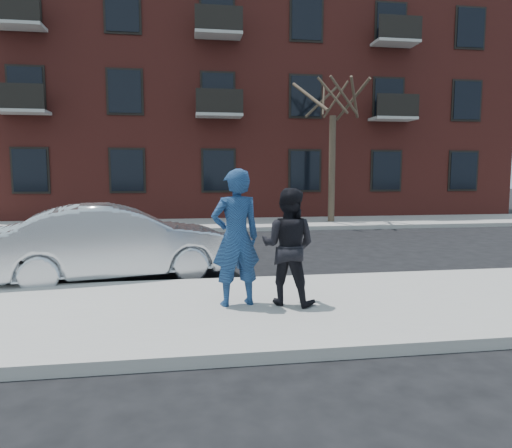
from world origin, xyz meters
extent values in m
plane|color=black|center=(0.00, 0.00, 0.00)|extent=(100.00, 100.00, 0.00)
cube|color=gray|center=(0.00, -0.25, 0.07)|extent=(50.00, 3.50, 0.15)
cube|color=#999691|center=(0.00, 1.55, 0.07)|extent=(50.00, 0.10, 0.15)
cube|color=gray|center=(0.00, 11.25, 0.07)|extent=(50.00, 3.50, 0.15)
cube|color=#999691|center=(0.00, 9.45, 0.07)|extent=(50.00, 0.10, 0.15)
cube|color=maroon|center=(2.00, 18.00, 6.00)|extent=(24.00, 10.00, 12.00)
cube|color=black|center=(-7.50, 12.94, 2.20)|extent=(1.30, 0.06, 1.70)
cube|color=black|center=(3.90, 12.94, 2.20)|extent=(1.30, 0.06, 1.70)
cube|color=black|center=(11.50, 12.94, 2.20)|extent=(1.30, 0.06, 1.70)
cube|color=black|center=(-7.50, 12.94, 5.40)|extent=(1.30, 0.06, 1.70)
cube|color=black|center=(3.90, 12.94, 5.40)|extent=(1.30, 0.06, 1.70)
cube|color=black|center=(11.50, 12.94, 5.40)|extent=(1.30, 0.06, 1.70)
cube|color=black|center=(-7.50, 12.94, 8.60)|extent=(1.30, 0.06, 1.70)
cube|color=black|center=(3.90, 12.94, 8.60)|extent=(1.30, 0.06, 1.70)
cube|color=black|center=(11.50, 12.94, 8.60)|extent=(1.30, 0.06, 1.70)
cylinder|color=#342A1E|center=(4.50, 11.00, 2.25)|extent=(0.26, 0.26, 4.20)
imported|color=#B7BABF|center=(-2.62, 2.39, 0.74)|extent=(4.72, 2.42, 1.48)
imported|color=navy|center=(-0.58, -0.17, 1.15)|extent=(0.81, 0.61, 2.00)
cube|color=black|center=(-0.67, 0.04, 1.45)|extent=(0.09, 0.14, 0.08)
imported|color=black|center=(0.19, -0.22, 1.01)|extent=(1.04, 0.97, 1.72)
cube|color=black|center=(0.14, 0.01, 1.22)|extent=(0.11, 0.15, 0.06)
camera|label=1|loc=(-1.28, -6.70, 2.08)|focal=32.00mm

